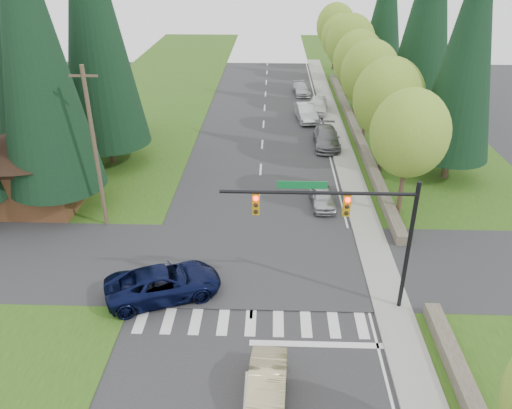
# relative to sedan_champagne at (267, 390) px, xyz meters

# --- Properties ---
(ground) EXTENTS (120.00, 120.00, 0.00)m
(ground) POSITION_rel_sedan_champagne_xyz_m (-0.82, 1.44, -0.69)
(ground) COLOR #28282B
(ground) RESTS_ON ground
(grass_east) EXTENTS (14.00, 110.00, 0.06)m
(grass_east) POSITION_rel_sedan_champagne_xyz_m (12.18, 21.44, -0.66)
(grass_east) COLOR #254F15
(grass_east) RESTS_ON ground
(grass_west) EXTENTS (14.00, 110.00, 0.06)m
(grass_west) POSITION_rel_sedan_champagne_xyz_m (-13.82, 21.44, -0.66)
(grass_west) COLOR #254F15
(grass_west) RESTS_ON ground
(cross_street) EXTENTS (120.00, 8.00, 0.10)m
(cross_street) POSITION_rel_sedan_champagne_xyz_m (-0.82, 9.44, -0.69)
(cross_street) COLOR #28282B
(cross_street) RESTS_ON ground
(sidewalk_east) EXTENTS (1.80, 80.00, 0.13)m
(sidewalk_east) POSITION_rel_sedan_champagne_xyz_m (6.08, 23.44, -0.62)
(sidewalk_east) COLOR gray
(sidewalk_east) RESTS_ON ground
(curb_east) EXTENTS (0.20, 80.00, 0.13)m
(curb_east) POSITION_rel_sedan_champagne_xyz_m (5.23, 23.44, -0.62)
(curb_east) COLOR gray
(curb_east) RESTS_ON ground
(stone_wall_north) EXTENTS (0.70, 40.00, 0.70)m
(stone_wall_north) POSITION_rel_sedan_champagne_xyz_m (7.78, 31.44, -0.34)
(stone_wall_north) COLOR #4C4438
(stone_wall_north) RESTS_ON ground
(traffic_signal) EXTENTS (8.70, 0.37, 6.80)m
(traffic_signal) POSITION_rel_sedan_champagne_xyz_m (3.55, 5.94, 4.30)
(traffic_signal) COLOR black
(traffic_signal) RESTS_ON ground
(brown_building) EXTENTS (8.40, 8.40, 5.40)m
(brown_building) POSITION_rel_sedan_champagne_xyz_m (-15.82, 16.44, 2.45)
(brown_building) COLOR #4C2D19
(brown_building) RESTS_ON ground
(utility_pole) EXTENTS (1.60, 0.24, 10.00)m
(utility_pole) POSITION_rel_sedan_champagne_xyz_m (-10.32, 13.44, 4.45)
(utility_pole) COLOR #473828
(utility_pole) RESTS_ON ground
(decid_tree_0) EXTENTS (4.80, 4.80, 8.37)m
(decid_tree_0) POSITION_rel_sedan_champagne_xyz_m (8.38, 15.44, 4.91)
(decid_tree_0) COLOR #38281C
(decid_tree_0) RESTS_ON ground
(decid_tree_1) EXTENTS (5.20, 5.20, 8.80)m
(decid_tree_1) POSITION_rel_sedan_champagne_xyz_m (8.48, 22.44, 5.11)
(decid_tree_1) COLOR #38281C
(decid_tree_1) RESTS_ON ground
(decid_tree_2) EXTENTS (5.00, 5.00, 8.82)m
(decid_tree_2) POSITION_rel_sedan_champagne_xyz_m (8.28, 29.44, 5.24)
(decid_tree_2) COLOR #38281C
(decid_tree_2) RESTS_ON ground
(decid_tree_3) EXTENTS (5.00, 5.00, 8.55)m
(decid_tree_3) POSITION_rel_sedan_champagne_xyz_m (8.38, 36.44, 4.98)
(decid_tree_3) COLOR #38281C
(decid_tree_3) RESTS_ON ground
(decid_tree_4) EXTENTS (5.40, 5.40, 9.18)m
(decid_tree_4) POSITION_rel_sedan_champagne_xyz_m (8.48, 43.44, 5.37)
(decid_tree_4) COLOR #38281C
(decid_tree_4) RESTS_ON ground
(decid_tree_5) EXTENTS (4.80, 4.80, 8.30)m
(decid_tree_5) POSITION_rel_sedan_champagne_xyz_m (8.28, 50.44, 4.84)
(decid_tree_5) COLOR #38281C
(decid_tree_5) RESTS_ON ground
(decid_tree_6) EXTENTS (5.20, 5.20, 8.86)m
(decid_tree_6) POSITION_rel_sedan_champagne_xyz_m (8.38, 57.44, 5.18)
(decid_tree_6) COLOR #38281C
(decid_tree_6) RESTS_ON ground
(conifer_w_a) EXTENTS (6.12, 6.12, 19.80)m
(conifer_w_a) POSITION_rel_sedan_champagne_xyz_m (-13.82, 15.44, 10.11)
(conifer_w_a) COLOR #38281C
(conifer_w_a) RESTS_ON ground
(conifer_w_b) EXTENTS (5.44, 5.44, 17.80)m
(conifer_w_b) POSITION_rel_sedan_champagne_xyz_m (-16.82, 19.44, 9.10)
(conifer_w_b) COLOR #38281C
(conifer_w_b) RESTS_ON ground
(conifer_w_c) EXTENTS (6.46, 6.46, 20.80)m
(conifer_w_c) POSITION_rel_sedan_champagne_xyz_m (-12.82, 23.44, 10.61)
(conifer_w_c) COLOR #38281C
(conifer_w_c) RESTS_ON ground
(conifer_w_e) EXTENTS (5.78, 5.78, 18.80)m
(conifer_w_e) POSITION_rel_sedan_champagne_xyz_m (-14.82, 29.44, 9.60)
(conifer_w_e) COLOR #38281C
(conifer_w_e) RESTS_ON ground
(conifer_e_a) EXTENTS (5.44, 5.44, 17.80)m
(conifer_e_a) POSITION_rel_sedan_champagne_xyz_m (13.18, 21.44, 9.10)
(conifer_e_a) COLOR #38281C
(conifer_e_a) RESTS_ON ground
(conifer_e_b) EXTENTS (6.12, 6.12, 19.80)m
(conifer_e_b) POSITION_rel_sedan_champagne_xyz_m (14.18, 35.44, 10.11)
(conifer_e_b) COLOR #38281C
(conifer_e_b) RESTS_ON ground
(conifer_e_c) EXTENTS (5.10, 5.10, 16.80)m
(conifer_e_c) POSITION_rel_sedan_champagne_xyz_m (13.18, 49.44, 8.60)
(conifer_e_c) COLOR #38281C
(conifer_e_c) RESTS_ON ground
(sedan_champagne) EXTENTS (1.67, 4.24, 1.38)m
(sedan_champagne) POSITION_rel_sedan_champagne_xyz_m (0.00, 0.00, 0.00)
(sedan_champagne) COLOR tan
(sedan_champagne) RESTS_ON ground
(suv_navy) EXTENTS (6.28, 4.47, 1.59)m
(suv_navy) POSITION_rel_sedan_champagne_xyz_m (-5.25, 6.44, 0.11)
(suv_navy) COLOR black
(suv_navy) RESTS_ON ground
(parked_car_a) EXTENTS (1.71, 3.85, 1.29)m
(parked_car_a) POSITION_rel_sedan_champagne_xyz_m (3.51, 16.57, -0.04)
(parked_car_a) COLOR #B2B2B7
(parked_car_a) RESTS_ON ground
(parked_car_b) EXTENTS (2.21, 5.33, 1.54)m
(parked_car_b) POSITION_rel_sedan_champagne_xyz_m (4.78, 27.69, 0.08)
(parked_car_b) COLOR slate
(parked_car_b) RESTS_ON ground
(parked_car_c) EXTENTS (2.30, 5.08, 1.62)m
(parked_car_c) POSITION_rel_sedan_champagne_xyz_m (3.38, 34.84, 0.12)
(parked_car_c) COLOR #B6B6BC
(parked_car_c) RESTS_ON ground
(parked_car_d) EXTENTS (2.49, 4.95, 1.62)m
(parked_car_d) POSITION_rel_sedan_champagne_xyz_m (4.78, 37.44, 0.12)
(parked_car_d) COLOR white
(parked_car_d) RESTS_ON ground
(parked_car_e) EXTENTS (2.21, 4.45, 1.24)m
(parked_car_e) POSITION_rel_sedan_champagne_xyz_m (3.38, 44.49, -0.07)
(parked_car_e) COLOR #B1B0B6
(parked_car_e) RESTS_ON ground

